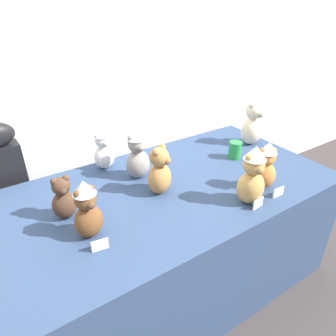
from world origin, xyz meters
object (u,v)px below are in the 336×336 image
object	(u,v)px
display_table	(168,238)
teddy_bear_caramel	(160,172)
teddy_bear_ash	(137,154)
party_cup_green	(235,150)
teddy_bear_ginger	(266,166)
instrument_case	(8,206)
teddy_bear_honey	(252,176)
teddy_bear_snow	(103,148)
teddy_bear_chestnut	(87,210)
teddy_bear_cream	(252,124)
teddy_bear_cocoa	(64,199)

from	to	relation	value
display_table	teddy_bear_caramel	distance (m)	0.49
teddy_bear_ash	party_cup_green	bearing A→B (deg)	-8.44
display_table	teddy_bear_ginger	bearing A→B (deg)	-33.49
instrument_case	teddy_bear_honey	size ratio (longest dim) A/B	3.42
teddy_bear_honey	party_cup_green	distance (m)	0.49
display_table	teddy_bear_snow	size ratio (longest dim) A/B	7.04
instrument_case	teddy_bear_chestnut	world-z (taller)	instrument_case
instrument_case	teddy_bear_cream	size ratio (longest dim) A/B	3.45
teddy_bear_ginger	party_cup_green	world-z (taller)	teddy_bear_ginger
teddy_bear_chestnut	teddy_bear_caramel	bearing A→B (deg)	5.55
teddy_bear_chestnut	teddy_bear_cocoa	bearing A→B (deg)	94.57
teddy_bear_caramel	teddy_bear_cocoa	bearing A→B (deg)	145.14
teddy_bear_cream	teddy_bear_honey	distance (m)	0.72
teddy_bear_caramel	teddy_bear_ginger	world-z (taller)	same
instrument_case	party_cup_green	xyz separation A→B (m)	(1.30, -0.56, 0.25)
teddy_bear_cream	teddy_bear_honey	size ratio (longest dim) A/B	0.99
teddy_bear_ginger	teddy_bear_honey	xyz separation A→B (m)	(-0.16, -0.05, 0.02)
teddy_bear_caramel	teddy_bear_honey	world-z (taller)	teddy_bear_honey
instrument_case	teddy_bear_caramel	bearing A→B (deg)	-45.22
display_table	teddy_bear_cream	xyz separation A→B (m)	(0.80, 0.15, 0.51)
teddy_bear_ginger	teddy_bear_ash	xyz separation A→B (m)	(-0.50, 0.47, 0.02)
teddy_bear_honey	party_cup_green	size ratio (longest dim) A/B	2.81
teddy_bear_ginger	party_cup_green	distance (m)	0.37
teddy_bear_honey	teddy_bear_caramel	bearing A→B (deg)	147.20
teddy_bear_snow	teddy_bear_ash	bearing A→B (deg)	-60.77
teddy_bear_cocoa	teddy_bear_ash	xyz separation A→B (m)	(0.46, 0.14, 0.05)
teddy_bear_cream	teddy_bear_cocoa	bearing A→B (deg)	-178.93
teddy_bear_cream	teddy_bear_snow	world-z (taller)	teddy_bear_cream
teddy_bear_caramel	teddy_bear_honey	size ratio (longest dim) A/B	0.86
display_table	party_cup_green	size ratio (longest dim) A/B	16.96
teddy_bear_cocoa	teddy_bear_ash	world-z (taller)	teddy_bear_ash
display_table	teddy_bear_cocoa	bearing A→B (deg)	174.69
teddy_bear_caramel	teddy_bear_honey	bearing A→B (deg)	-71.87
teddy_bear_cocoa	instrument_case	bearing A→B (deg)	113.22
teddy_bear_ash	teddy_bear_honey	size ratio (longest dim) A/B	0.97
party_cup_green	teddy_bear_cocoa	bearing A→B (deg)	-179.66
teddy_bear_chestnut	teddy_bear_snow	size ratio (longest dim) A/B	1.04
teddy_bear_honey	teddy_bear_ash	bearing A→B (deg)	135.19
teddy_bear_caramel	teddy_bear_ash	distance (m)	0.20
display_table	teddy_bear_caramel	size ratio (longest dim) A/B	7.01
teddy_bear_cocoa	teddy_bear_ash	distance (m)	0.48
instrument_case	teddy_bear_caramel	distance (m)	0.98
display_table	party_cup_green	world-z (taller)	party_cup_green
teddy_bear_cream	teddy_bear_chestnut	world-z (taller)	teddy_bear_cream
teddy_bear_cream	party_cup_green	world-z (taller)	teddy_bear_cream
teddy_bear_snow	party_cup_green	size ratio (longest dim) A/B	2.41
teddy_bear_cream	teddy_bear_chestnut	size ratio (longest dim) A/B	1.12
teddy_bear_cream	party_cup_green	xyz separation A→B (m)	(-0.25, -0.10, -0.09)
instrument_case	teddy_bear_caramel	world-z (taller)	instrument_case
display_table	teddy_bear_snow	bearing A→B (deg)	116.42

